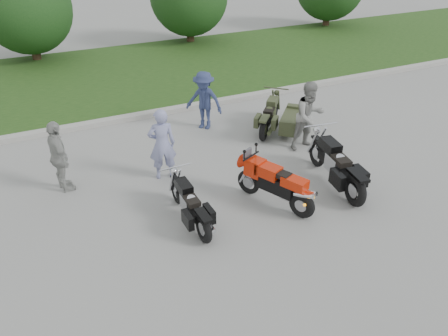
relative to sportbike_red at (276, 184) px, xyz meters
name	(u,v)px	position (x,y,z in m)	size (l,w,h in m)	color
ground	(248,218)	(-0.75, -0.16, -0.56)	(80.00, 80.00, 0.00)	gray
curb	(160,112)	(-0.75, 5.84, -0.48)	(60.00, 0.30, 0.15)	#A09E97
grass_strip	(127,74)	(-0.75, 9.99, -0.49)	(60.00, 8.00, 0.14)	#395A1F
tree_mid_left	(26,9)	(-3.75, 13.34, 1.64)	(3.60, 3.60, 4.00)	#3F2B1C
sportbike_red	(276,184)	(0.00, 0.00, 0.00)	(0.99, 1.87, 0.95)	black
cruiser_left	(191,207)	(-1.89, 0.20, -0.16)	(0.35, 2.04, 0.78)	black
cruiser_right	(338,168)	(1.69, 0.07, -0.06)	(0.58, 2.51, 0.97)	black
cruiser_sidecar	(282,119)	(2.08, 3.10, -0.16)	(1.84, 1.99, 0.84)	black
person_stripe	(162,144)	(-1.82, 2.17, 0.33)	(0.65, 0.42, 1.77)	#868AB7
person_grey	(309,116)	(2.17, 1.97, 0.37)	(0.90, 0.70, 1.86)	gray
person_denim	(204,101)	(0.15, 4.32, 0.30)	(1.11, 0.64, 1.72)	navy
person_back	(59,157)	(-4.08, 2.62, 0.30)	(1.00, 0.42, 1.71)	#9B9D97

